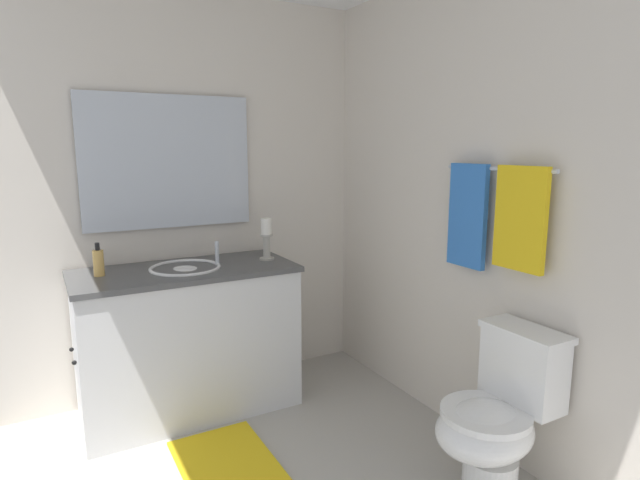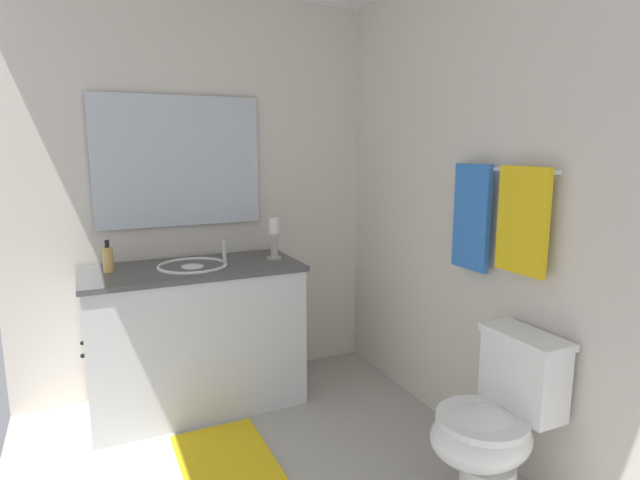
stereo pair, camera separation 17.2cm
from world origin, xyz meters
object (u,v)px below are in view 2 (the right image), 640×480
Objects in this scene: mirror at (179,162)px; toilet at (494,423)px; vanity_cabinet at (196,336)px; bath_mat at (225,457)px; towel_center at (522,221)px; candle_holder_tall at (274,237)px; sink_basin at (193,273)px; soap_bottle at (108,259)px; towel_near_vanity at (472,217)px; towel_bar at (502,169)px.

mirror is 2.24m from toilet.
vanity_cabinet is at bearing -145.21° from toilet.
mirror reaches higher than bath_mat.
candle_holder_tall is at bearing -151.93° from towel_center.
sink_basin reaches higher than toilet.
towel_center reaches higher than soap_bottle.
mirror reaches higher than towel_near_vanity.
towel_near_vanity reaches higher than towel_bar.
mirror is at bearing -139.66° from towel_bar.
towel_bar is (1.14, 1.20, 1.01)m from vanity_cabinet.
mirror is 0.74m from candle_holder_tall.
candle_holder_tall is 0.49× the size of towel_near_vanity.
towel_near_vanity is (1.03, 1.63, 0.26)m from soap_bottle.
soap_bottle reaches higher than sink_basin.
vanity_cabinet is 1.65× the size of toilet.
soap_bottle is (0.23, -0.45, -0.52)m from mirror.
mirror is at bearing -149.89° from toilet.
towel_bar reaches higher than toilet.
soap_bottle is (-0.06, -0.95, -0.06)m from candle_holder_tall.
towel_near_vanity reaches higher than soap_bottle.
towel_near_vanity is 0.32m from towel_center.
toilet is at bearing 44.24° from soap_bottle.
mirror is at bearing -143.09° from towel_center.
candle_holder_tall is at bearing 88.76° from sink_basin.
mirror is 5.53× the size of soap_bottle.
mirror is 1.70m from bath_mat.
sink_basin is 1.02m from bath_mat.
candle_holder_tall is (0.01, 0.50, 0.56)m from vanity_cabinet.
mirror reaches higher than towel_bar.
toilet is 1.13m from towel_bar.
toilet is (1.40, 0.48, -0.63)m from candle_holder_tall.
toilet is at bearing 19.00° from candle_holder_tall.
soap_bottle is at bearing -63.01° from mirror.
towel_center reaches higher than sink_basin.
towel_center is at bearing 42.40° from vanity_cabinet.
vanity_cabinet is 4.84× the size of candle_holder_tall.
sink_basin is at bearing -145.24° from toilet.
toilet is 1.31m from bath_mat.
towel_near_vanity is at bearing 50.52° from sink_basin.
towel_near_vanity is at bearing 180.00° from towel_center.
vanity_cabinet is at bearing -90.00° from sink_basin.
candle_holder_tall is at bearing -161.00° from toilet.
toilet is 1.16× the size of towel_bar.
towel_bar is at bearing 173.64° from towel_center.
toilet is at bearing -38.82° from towel_bar.
candle_holder_tall is 1.20m from towel_near_vanity.
vanity_cabinet is at bearing -129.46° from towel_near_vanity.
sink_basin is 0.54× the size of toilet.
vanity_cabinet is 2.62× the size of towel_center.
vanity_cabinet is at bearing 83.25° from soap_bottle.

